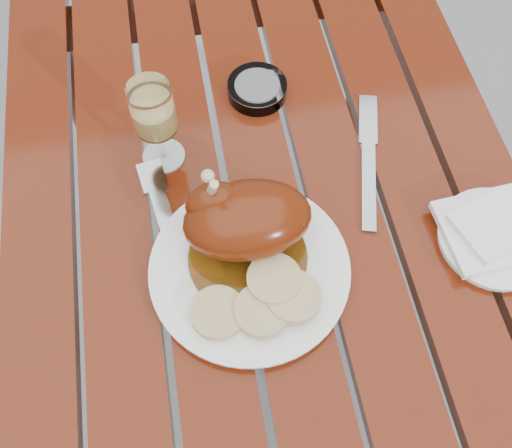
{
  "coord_description": "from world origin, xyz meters",
  "views": [
    {
      "loc": [
        -0.1,
        -0.41,
        1.5
      ],
      "look_at": [
        -0.03,
        -0.02,
        0.78
      ],
      "focal_mm": 40.0,
      "sensor_mm": 36.0,
      "label": 1
    }
  ],
  "objects": [
    {
      "name": "side_plate",
      "position": [
        0.32,
        -0.09,
        0.76
      ],
      "size": [
        0.2,
        0.2,
        0.01
      ],
      "primitive_type": "cylinder",
      "rotation": [
        0.0,
        0.0,
        -0.19
      ],
      "color": "white",
      "rests_on": "table"
    },
    {
      "name": "ground",
      "position": [
        0.0,
        0.0,
        0.0
      ],
      "size": [
        60.0,
        60.0,
        0.0
      ],
      "primitive_type": "plane",
      "color": "slate",
      "rests_on": "ground"
    },
    {
      "name": "wine_glass",
      "position": [
        -0.15,
        0.14,
        0.83
      ],
      "size": [
        0.08,
        0.08,
        0.16
      ],
      "primitive_type": "cylinder",
      "rotation": [
        0.0,
        0.0,
        -0.12
      ],
      "color": "#E0C166",
      "rests_on": "table"
    },
    {
      "name": "fork",
      "position": [
        -0.15,
        0.02,
        0.75
      ],
      "size": [
        0.06,
        0.2,
        0.01
      ],
      "primitive_type": "cube",
      "rotation": [
        0.0,
        0.0,
        0.16
      ],
      "color": "gray",
      "rests_on": "table"
    },
    {
      "name": "napkin",
      "position": [
        0.31,
        -0.08,
        0.77
      ],
      "size": [
        0.14,
        0.13,
        0.01
      ],
      "primitive_type": "cube",
      "rotation": [
        0.0,
        0.0,
        0.07
      ],
      "color": "white",
      "rests_on": "side_plate"
    },
    {
      "name": "knife",
      "position": [
        0.17,
        0.06,
        0.75
      ],
      "size": [
        0.08,
        0.22,
        0.01
      ],
      "primitive_type": "cube",
      "rotation": [
        0.0,
        0.0,
        -0.27
      ],
      "color": "gray",
      "rests_on": "table"
    },
    {
      "name": "ashtray",
      "position": [
        0.02,
        0.24,
        0.76
      ],
      "size": [
        0.13,
        0.13,
        0.03
      ],
      "primitive_type": "cylinder",
      "rotation": [
        0.0,
        0.0,
        0.39
      ],
      "color": "#B2B7BC",
      "rests_on": "table"
    },
    {
      "name": "roast_duck",
      "position": [
        -0.05,
        -0.03,
        0.82
      ],
      "size": [
        0.18,
        0.18,
        0.13
      ],
      "color": "#502D09",
      "rests_on": "dinner_plate"
    },
    {
      "name": "bread_dumplings",
      "position": [
        -0.04,
        -0.14,
        0.78
      ],
      "size": [
        0.18,
        0.11,
        0.03
      ],
      "color": "tan",
      "rests_on": "dinner_plate"
    },
    {
      "name": "table",
      "position": [
        0.0,
        0.0,
        0.38
      ],
      "size": [
        0.8,
        1.2,
        0.75
      ],
      "primitive_type": "cube",
      "color": "#641A0B",
      "rests_on": "ground"
    },
    {
      "name": "dinner_plate",
      "position": [
        -0.05,
        -0.08,
        0.76
      ],
      "size": [
        0.3,
        0.3,
        0.02
      ],
      "primitive_type": "cylinder",
      "rotation": [
        0.0,
        0.0,
        -0.06
      ],
      "color": "white",
      "rests_on": "table"
    }
  ]
}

